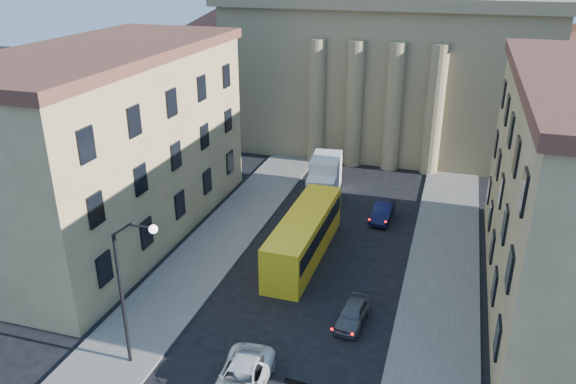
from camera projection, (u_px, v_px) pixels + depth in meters
sidewalk_left at (194, 269)px, 40.05m from camera, size 5.00×60.00×0.15m
sidewalk_right at (439, 310)px, 35.45m from camera, size 5.00×60.00×0.15m
church at (393, 36)px, 66.07m from camera, size 68.02×28.76×36.60m
building_left at (110, 143)px, 42.99m from camera, size 11.60×26.60×14.70m
street_lamp at (129, 282)px, 28.80m from camera, size 2.62×0.44×8.83m
car_left_mid at (241, 381)px, 28.62m from camera, size 2.92×5.63×1.52m
car_right_far at (353, 313)px, 34.13m from camera, size 1.86×4.00×1.33m
car_right_distant at (383, 212)px, 47.45m from camera, size 1.67×4.42×1.44m
city_bus at (304, 234)px, 41.25m from camera, size 2.92×11.94×3.35m
box_truck at (324, 179)px, 51.73m from camera, size 3.15×6.65×3.53m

